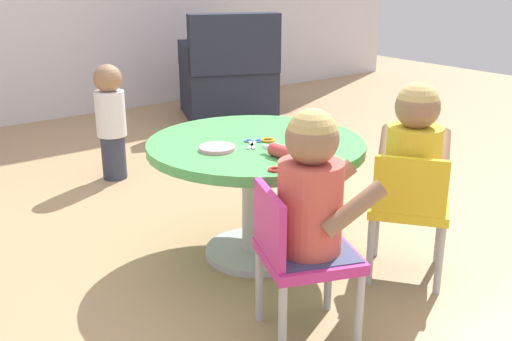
{
  "coord_description": "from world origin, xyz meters",
  "views": [
    {
      "loc": [
        -1.45,
        -1.92,
        1.21
      ],
      "look_at": [
        0.0,
        0.0,
        0.39
      ],
      "focal_mm": 42.78,
      "sensor_mm": 36.0,
      "label": 1
    }
  ],
  "objects_px": {
    "child_chair_right": "(409,207)",
    "craft_scissors": "(252,143)",
    "child_chair_left": "(299,255)",
    "craft_table": "(256,169)",
    "armchair_dark": "(229,79)",
    "rolling_pin": "(286,153)",
    "seated_child_right": "(414,148)",
    "seated_child_left": "(312,188)",
    "toddler_standing": "(111,119)"
  },
  "relations": [
    {
      "from": "child_chair_left",
      "to": "child_chair_right",
      "type": "height_order",
      "value": "same"
    },
    {
      "from": "seated_child_left",
      "to": "child_chair_right",
      "type": "relative_size",
      "value": 0.95
    },
    {
      "from": "child_chair_right",
      "to": "seated_child_right",
      "type": "height_order",
      "value": "seated_child_right"
    },
    {
      "from": "child_chair_right",
      "to": "armchair_dark",
      "type": "xyz_separation_m",
      "value": [
        1.0,
        2.67,
        0.0
      ]
    },
    {
      "from": "rolling_pin",
      "to": "seated_child_left",
      "type": "bearing_deg",
      "value": -116.46
    },
    {
      "from": "seated_child_right",
      "to": "child_chair_left",
      "type": "bearing_deg",
      "value": -173.35
    },
    {
      "from": "seated_child_left",
      "to": "rolling_pin",
      "type": "height_order",
      "value": "seated_child_left"
    },
    {
      "from": "craft_table",
      "to": "seated_child_left",
      "type": "xyz_separation_m",
      "value": [
        -0.22,
        -0.59,
        0.14
      ]
    },
    {
      "from": "armchair_dark",
      "to": "craft_scissors",
      "type": "distance_m",
      "value": 2.58
    },
    {
      "from": "child_chair_left",
      "to": "toddler_standing",
      "type": "relative_size",
      "value": 0.8
    },
    {
      "from": "child_chair_left",
      "to": "armchair_dark",
      "type": "xyz_separation_m",
      "value": [
        1.61,
        2.73,
        0.0
      ]
    },
    {
      "from": "armchair_dark",
      "to": "seated_child_right",
      "type": "bearing_deg",
      "value": -109.99
    },
    {
      "from": "craft_table",
      "to": "armchair_dark",
      "type": "height_order",
      "value": "armchair_dark"
    },
    {
      "from": "seated_child_left",
      "to": "toddler_standing",
      "type": "xyz_separation_m",
      "value": [
        0.16,
        1.89,
        -0.17
      ]
    },
    {
      "from": "armchair_dark",
      "to": "child_chair_left",
      "type": "bearing_deg",
      "value": -120.56
    },
    {
      "from": "rolling_pin",
      "to": "seated_child_right",
      "type": "bearing_deg",
      "value": -27.95
    },
    {
      "from": "craft_table",
      "to": "rolling_pin",
      "type": "bearing_deg",
      "value": -103.16
    },
    {
      "from": "seated_child_left",
      "to": "armchair_dark",
      "type": "distance_m",
      "value": 3.17
    },
    {
      "from": "child_chair_left",
      "to": "toddler_standing",
      "type": "bearing_deg",
      "value": 83.92
    },
    {
      "from": "seated_child_right",
      "to": "rolling_pin",
      "type": "relative_size",
      "value": 2.21
    },
    {
      "from": "toddler_standing",
      "to": "rolling_pin",
      "type": "distance_m",
      "value": 1.57
    },
    {
      "from": "seated_child_right",
      "to": "armchair_dark",
      "type": "relative_size",
      "value": 0.55
    },
    {
      "from": "child_chair_right",
      "to": "armchair_dark",
      "type": "height_order",
      "value": "armchair_dark"
    },
    {
      "from": "craft_scissors",
      "to": "seated_child_left",
      "type": "bearing_deg",
      "value": -108.45
    },
    {
      "from": "craft_scissors",
      "to": "seated_child_right",
      "type": "bearing_deg",
      "value": -48.7
    },
    {
      "from": "craft_scissors",
      "to": "child_chair_left",
      "type": "bearing_deg",
      "value": -112.28
    },
    {
      "from": "child_chair_right",
      "to": "craft_scissors",
      "type": "xyz_separation_m",
      "value": [
        -0.39,
        0.5,
        0.21
      ]
    },
    {
      "from": "seated_child_right",
      "to": "toddler_standing",
      "type": "xyz_separation_m",
      "value": [
        -0.45,
        1.8,
        -0.17
      ]
    },
    {
      "from": "child_chair_left",
      "to": "craft_table",
      "type": "bearing_deg",
      "value": 65.57
    },
    {
      "from": "seated_child_left",
      "to": "toddler_standing",
      "type": "distance_m",
      "value": 1.9
    },
    {
      "from": "craft_table",
      "to": "rolling_pin",
      "type": "height_order",
      "value": "rolling_pin"
    },
    {
      "from": "craft_table",
      "to": "toddler_standing",
      "type": "height_order",
      "value": "toddler_standing"
    },
    {
      "from": "seated_child_right",
      "to": "child_chair_right",
      "type": "bearing_deg",
      "value": -142.89
    },
    {
      "from": "seated_child_right",
      "to": "craft_scissors",
      "type": "height_order",
      "value": "seated_child_right"
    },
    {
      "from": "seated_child_right",
      "to": "armchair_dark",
      "type": "bearing_deg",
      "value": 70.01
    },
    {
      "from": "toddler_standing",
      "to": "craft_scissors",
      "type": "relative_size",
      "value": 4.95
    },
    {
      "from": "rolling_pin",
      "to": "craft_scissors",
      "type": "xyz_separation_m",
      "value": [
        0.03,
        0.24,
        -0.02
      ]
    },
    {
      "from": "rolling_pin",
      "to": "toddler_standing",
      "type": "bearing_deg",
      "value": 89.98
    },
    {
      "from": "child_chair_left",
      "to": "toddler_standing",
      "type": "distance_m",
      "value": 1.89
    },
    {
      "from": "seated_child_left",
      "to": "seated_child_right",
      "type": "distance_m",
      "value": 0.61
    },
    {
      "from": "seated_child_left",
      "to": "rolling_pin",
      "type": "distance_m",
      "value": 0.36
    },
    {
      "from": "craft_table",
      "to": "craft_scissors",
      "type": "relative_size",
      "value": 6.63
    },
    {
      "from": "child_chair_right",
      "to": "toddler_standing",
      "type": "relative_size",
      "value": 0.8
    },
    {
      "from": "seated_child_left",
      "to": "seated_child_right",
      "type": "bearing_deg",
      "value": 8.39
    },
    {
      "from": "craft_table",
      "to": "rolling_pin",
      "type": "relative_size",
      "value": 3.89
    },
    {
      "from": "child_chair_left",
      "to": "seated_child_left",
      "type": "xyz_separation_m",
      "value": [
        0.04,
        -0.01,
        0.23
      ]
    },
    {
      "from": "toddler_standing",
      "to": "craft_table",
      "type": "bearing_deg",
      "value": -87.32
    },
    {
      "from": "rolling_pin",
      "to": "craft_scissors",
      "type": "bearing_deg",
      "value": 83.66
    },
    {
      "from": "craft_table",
      "to": "seated_child_left",
      "type": "height_order",
      "value": "seated_child_left"
    },
    {
      "from": "craft_table",
      "to": "child_chair_left",
      "type": "bearing_deg",
      "value": -114.43
    }
  ]
}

